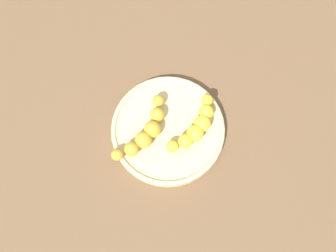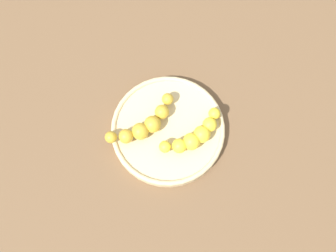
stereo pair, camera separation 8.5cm
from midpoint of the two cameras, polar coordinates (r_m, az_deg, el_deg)
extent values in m
plane|color=brown|center=(0.88, -2.71, -1.18)|extent=(2.40, 2.40, 0.00)
cylinder|color=#D1B784|center=(0.87, -2.74, -1.01)|extent=(0.23, 0.23, 0.02)
torus|color=#D1B784|center=(0.87, -2.76, -0.84)|extent=(0.23, 0.23, 0.01)
sphere|color=gold|center=(0.84, -9.48, -4.17)|extent=(0.02, 0.02, 0.02)
sphere|color=gold|center=(0.84, -7.64, -3.44)|extent=(0.03, 0.03, 0.03)
sphere|color=gold|center=(0.84, -6.06, -2.24)|extent=(0.03, 0.03, 0.03)
sphere|color=gold|center=(0.85, -4.88, -0.70)|extent=(0.03, 0.03, 0.03)
sphere|color=gold|center=(0.86, -4.19, 1.06)|extent=(0.03, 0.03, 0.03)
sphere|color=gold|center=(0.87, -4.04, 2.89)|extent=(0.02, 0.02, 0.02)
sphere|color=yellow|center=(0.84, -2.14, -3.11)|extent=(0.02, 0.02, 0.02)
sphere|color=yellow|center=(0.84, -0.57, -2.44)|extent=(0.03, 0.03, 0.03)
sphere|color=yellow|center=(0.84, 0.74, -1.41)|extent=(0.03, 0.03, 0.03)
sphere|color=yellow|center=(0.85, 1.70, -0.09)|extent=(0.03, 0.03, 0.03)
sphere|color=yellow|center=(0.86, 2.25, 1.41)|extent=(0.03, 0.03, 0.03)
sphere|color=yellow|center=(0.87, 2.36, 2.96)|extent=(0.02, 0.02, 0.02)
camera|label=1|loc=(0.04, -92.90, -9.09)|focal=46.84mm
camera|label=2|loc=(0.04, 87.10, 9.09)|focal=46.84mm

